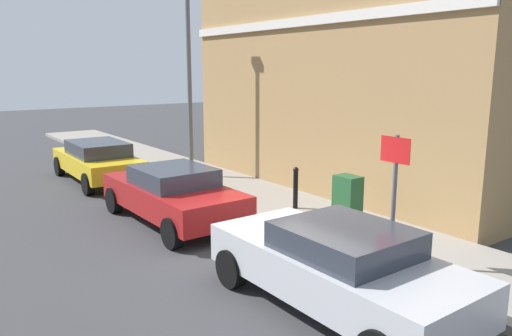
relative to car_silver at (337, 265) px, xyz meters
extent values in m
plane|color=#38383A|center=(0.79, 2.08, -0.70)|extent=(80.00, 80.00, 0.00)
cube|color=gray|center=(2.66, 8.08, -0.63)|extent=(2.65, 30.00, 0.15)
cube|color=#9E7A4C|center=(7.25, 5.41, 3.12)|extent=(6.54, 10.65, 7.64)
cube|color=silver|center=(3.95, 5.41, 4.05)|extent=(0.12, 10.65, 0.24)
cube|color=#B7B7BC|center=(0.00, 0.03, -0.07)|extent=(1.76, 4.21, 0.63)
cube|color=#2D333D|center=(0.00, -0.13, 0.42)|extent=(1.54, 1.80, 0.40)
cylinder|color=black|center=(-0.83, 1.58, -0.38)|extent=(0.22, 0.64, 0.64)
cylinder|color=black|center=(0.82, 1.58, -0.38)|extent=(0.22, 0.64, 0.64)
cylinder|color=black|center=(0.83, -1.52, -0.38)|extent=(0.22, 0.64, 0.64)
cube|color=maroon|center=(-0.01, 5.32, -0.09)|extent=(1.80, 4.25, 0.60)
cube|color=#2D333D|center=(-0.01, 5.24, 0.40)|extent=(1.56, 1.81, 0.43)
cylinder|color=black|center=(-0.85, 6.88, -0.38)|extent=(0.23, 0.64, 0.64)
cylinder|color=black|center=(0.79, 6.90, -0.38)|extent=(0.23, 0.64, 0.64)
cylinder|color=black|center=(-0.81, 3.75, -0.38)|extent=(0.23, 0.64, 0.64)
cylinder|color=black|center=(0.83, 3.77, -0.38)|extent=(0.23, 0.64, 0.64)
cube|color=gold|center=(0.01, 10.61, -0.11)|extent=(1.77, 4.35, 0.55)
cube|color=#2D333D|center=(0.01, 10.49, 0.37)|extent=(1.53, 2.23, 0.44)
cylinder|color=black|center=(-0.76, 12.24, -0.38)|extent=(0.23, 0.64, 0.64)
cylinder|color=black|center=(0.83, 12.21, -0.38)|extent=(0.23, 0.64, 0.64)
cylinder|color=black|center=(-0.82, 9.02, -0.38)|extent=(0.23, 0.64, 0.64)
cylinder|color=black|center=(0.77, 8.99, -0.38)|extent=(0.23, 0.64, 0.64)
cube|color=#1E4C28|center=(2.63, 2.30, 0.02)|extent=(0.40, 0.55, 1.15)
cube|color=#333333|center=(2.63, 2.30, -0.51)|extent=(0.46, 0.61, 0.08)
cylinder|color=black|center=(2.73, 4.12, -0.08)|extent=(0.12, 0.12, 0.95)
sphere|color=black|center=(2.73, 4.12, 0.42)|extent=(0.14, 0.14, 0.14)
cylinder|color=#59595B|center=(1.73, 0.40, 0.60)|extent=(0.08, 0.08, 2.30)
cube|color=white|center=(1.71, 0.40, 1.50)|extent=(0.03, 0.56, 0.40)
cube|color=red|center=(1.69, 0.40, 1.50)|extent=(0.01, 0.60, 0.44)
cylinder|color=#59595B|center=(2.50, 8.98, 2.20)|extent=(0.14, 0.14, 5.50)
camera|label=1|loc=(-4.96, -4.77, 2.82)|focal=34.48mm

